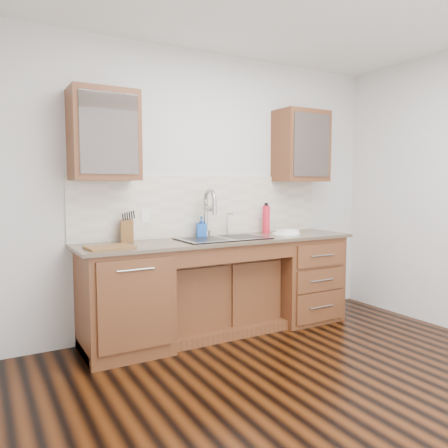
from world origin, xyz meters
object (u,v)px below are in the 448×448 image
plate (286,234)px  cutting_board (110,247)px  soap_bottle (201,227)px  water_bottle (266,219)px  knife_block (127,231)px

plate → cutting_board: bearing=-178.2°
soap_bottle → water_bottle: 0.76m
water_bottle → cutting_board: (-1.72, -0.29, -0.14)m
cutting_board → knife_block: bearing=53.2°
plate → water_bottle: bearing=108.7°
water_bottle → cutting_board: bearing=-170.3°
knife_block → cutting_board: size_ratio=0.54×
knife_block → cutting_board: knife_block is taller
plate → cutting_board: size_ratio=0.79×
knife_block → cutting_board: 0.43m
soap_bottle → water_bottle: size_ratio=0.70×
soap_bottle → plate: (0.84, -0.24, -0.09)m
soap_bottle → plate: 0.87m
plate → knife_block: size_ratio=1.47×
soap_bottle → water_bottle: (0.76, -0.01, 0.04)m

